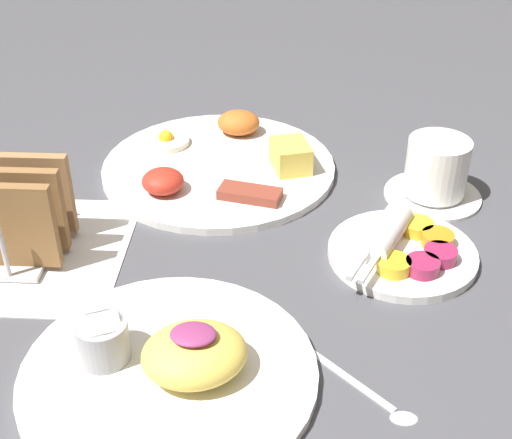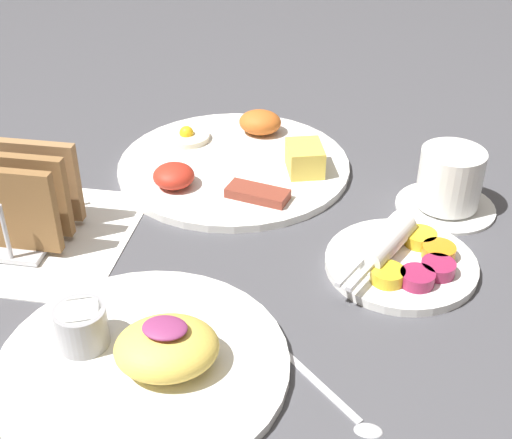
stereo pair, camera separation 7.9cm
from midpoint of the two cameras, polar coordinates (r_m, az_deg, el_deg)
ground_plane at (r=0.79m, az=-0.23°, el=-2.98°), size 3.00×3.00×0.00m
napkin_flat at (r=0.84m, az=-14.82°, el=-1.32°), size 0.22×0.22×0.00m
plate_breakfast at (r=0.95m, az=0.82°, el=4.58°), size 0.31×0.31×0.05m
plate_condiments at (r=0.79m, az=14.41°, el=-3.19°), size 0.16×0.16×0.04m
plate_foreground at (r=0.65m, az=-5.51°, el=-10.99°), size 0.27×0.27×0.06m
toast_rack at (r=0.82m, az=-15.31°, el=1.56°), size 0.10×0.12×0.10m
coffee_cup at (r=0.89m, az=17.70°, el=2.74°), size 0.12×0.12×0.08m
teaspoon at (r=0.63m, az=10.59°, el=-14.44°), size 0.10×0.09×0.01m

